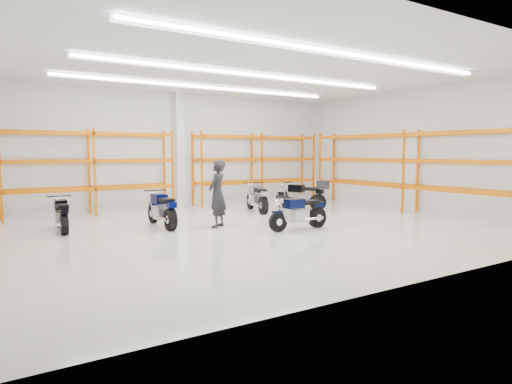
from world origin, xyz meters
TOP-DOWN VIEW (x-y plane):
  - ground at (0.00, 0.00)m, footprint 14.00×14.00m
  - room_shell at (0.00, 0.03)m, footprint 14.02×12.02m
  - motorcycle_main at (0.81, -0.78)m, footprint 1.98×0.66m
  - motorcycle_back_a at (-4.94, 2.51)m, footprint 0.64×1.94m
  - motorcycle_back_b at (-2.34, 1.71)m, footprint 0.71×2.15m
  - motorcycle_back_c at (1.85, 3.07)m, footprint 0.89×2.11m
  - motorcycle_back_d at (3.69, 2.62)m, footprint 1.16×2.09m
  - standing_man at (-1.00, 0.83)m, footprint 0.85×0.81m
  - structural_column at (0.00, 5.82)m, footprint 0.32×0.32m
  - pallet_racking_back_left at (-3.40, 5.48)m, footprint 5.67×0.87m
  - pallet_racking_back_right at (3.40, 5.48)m, footprint 5.67×0.87m
  - pallet_racking_side at (6.48, 0.00)m, footprint 0.87×9.07m

SIDE VIEW (x-z plane):
  - ground at x=0.00m, z-range 0.00..0.00m
  - motorcycle_back_a at x=-4.94m, z-range -0.03..0.92m
  - motorcycle_main at x=0.81m, z-range -0.03..0.94m
  - motorcycle_back_c at x=1.85m, z-range -0.03..1.02m
  - motorcycle_back_b at x=-2.34m, z-range -0.03..1.02m
  - motorcycle_back_d at x=3.69m, z-range -0.02..1.11m
  - standing_man at x=-1.00m, z-range 0.00..1.96m
  - pallet_racking_back_left at x=-3.40m, z-range 0.29..3.29m
  - pallet_racking_back_right at x=3.40m, z-range 0.29..3.29m
  - pallet_racking_side at x=6.48m, z-range 0.31..3.31m
  - structural_column at x=0.00m, z-range 0.00..4.50m
  - room_shell at x=0.00m, z-range 1.03..5.54m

